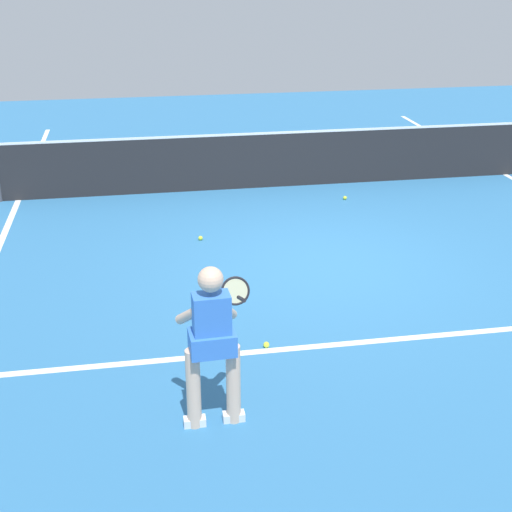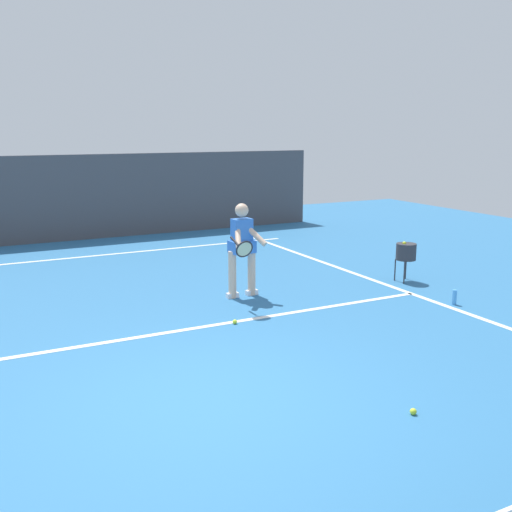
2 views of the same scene
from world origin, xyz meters
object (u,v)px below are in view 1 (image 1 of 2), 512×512
at_px(tennis_player, 213,340).
at_px(tennis_ball_mid, 345,198).
at_px(tennis_ball_far, 200,238).
at_px(tennis_ball_near, 266,345).

relative_size(tennis_player, tennis_ball_mid, 23.48).
bearing_deg(tennis_ball_far, tennis_player, -94.18).
bearing_deg(tennis_ball_near, tennis_ball_mid, 64.19).
distance_m(tennis_ball_near, tennis_ball_far, 3.31).
distance_m(tennis_player, tennis_ball_mid, 6.75).
bearing_deg(tennis_ball_mid, tennis_player, -116.76).
height_order(tennis_player, tennis_ball_mid, tennis_player).
xyz_separation_m(tennis_player, tennis_ball_mid, (3.02, 5.98, -0.81)).
xyz_separation_m(tennis_ball_mid, tennis_ball_far, (-2.69, -1.48, 0.00)).
xyz_separation_m(tennis_player, tennis_ball_far, (0.33, 4.50, -0.81)).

